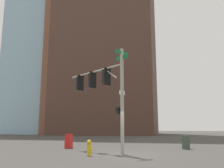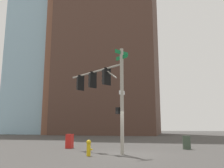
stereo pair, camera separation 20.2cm
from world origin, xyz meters
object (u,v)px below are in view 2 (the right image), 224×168
at_px(litter_bin, 187,143).
at_px(newspaper_box, 70,141).
at_px(signal_pole_assembly, 102,86).
at_px(fire_hydrant, 89,147).

height_order(litter_bin, newspaper_box, newspaper_box).
height_order(signal_pole_assembly, fire_hydrant, signal_pole_assembly).
bearing_deg(newspaper_box, signal_pole_assembly, -33.02).
distance_m(litter_bin, newspaper_box, 8.62).
xyz_separation_m(signal_pole_assembly, fire_hydrant, (-0.07, -2.32, -3.83)).
relative_size(signal_pole_assembly, newspaper_box, 6.09).
xyz_separation_m(fire_hydrant, litter_bin, (5.47, 5.60, 0.00)).
relative_size(fire_hydrant, newspaper_box, 0.83).
bearing_deg(litter_bin, newspaper_box, -171.84).
bearing_deg(fire_hydrant, signal_pole_assembly, 88.35).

